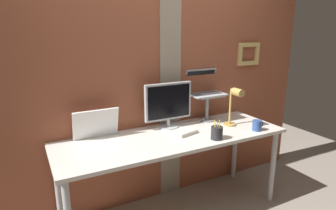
# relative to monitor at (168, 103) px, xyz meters

# --- Properties ---
(brick_wall_back) EXTENTS (3.47, 0.16, 2.64)m
(brick_wall_back) POSITION_rel_monitor_xyz_m (-0.04, 0.18, 0.33)
(brick_wall_back) COLOR brown
(brick_wall_back) RESTS_ON ground_plane
(desk) EXTENTS (2.00, 0.67, 0.76)m
(desk) POSITION_rel_monitor_xyz_m (-0.06, -0.21, -0.31)
(desk) COLOR silver
(desk) RESTS_ON ground_plane
(monitor) EXTENTS (0.46, 0.18, 0.42)m
(monitor) POSITION_rel_monitor_xyz_m (0.00, 0.00, 0.00)
(monitor) COLOR #ADB2B7
(monitor) RESTS_ON desk
(laptop_stand) EXTENTS (0.28, 0.22, 0.26)m
(laptop_stand) POSITION_rel_monitor_xyz_m (0.43, 0.00, -0.06)
(laptop_stand) COLOR gray
(laptop_stand) RESTS_ON desk
(laptop) EXTENTS (0.36, 0.29, 0.24)m
(laptop) POSITION_rel_monitor_xyz_m (0.43, 0.08, 0.10)
(laptop) COLOR #ADB2B7
(laptop) RESTS_ON laptop_stand
(whiteboard_panel) EXTENTS (0.38, 0.08, 0.26)m
(whiteboard_panel) POSITION_rel_monitor_xyz_m (-0.66, 0.04, -0.11)
(whiteboard_panel) COLOR white
(whiteboard_panel) RESTS_ON desk
(desk_lamp) EXTENTS (0.12, 0.20, 0.37)m
(desk_lamp) POSITION_rel_monitor_xyz_m (0.55, -0.27, -0.00)
(desk_lamp) COLOR tan
(desk_lamp) RESTS_ON desk
(pen_cup) EXTENTS (0.10, 0.10, 0.17)m
(pen_cup) POSITION_rel_monitor_xyz_m (0.22, -0.45, -0.18)
(pen_cup) COLOR #262628
(pen_cup) RESTS_ON desk
(coffee_mug) EXTENTS (0.12, 0.08, 0.10)m
(coffee_mug) POSITION_rel_monitor_xyz_m (0.67, -0.45, -0.18)
(coffee_mug) COLOR #2D4C8C
(coffee_mug) RESTS_ON desk
(paper_clutter_stack) EXTENTS (0.23, 0.19, 0.03)m
(paper_clutter_stack) POSITION_rel_monitor_xyz_m (0.05, -0.21, -0.22)
(paper_clutter_stack) COLOR silver
(paper_clutter_stack) RESTS_ON desk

